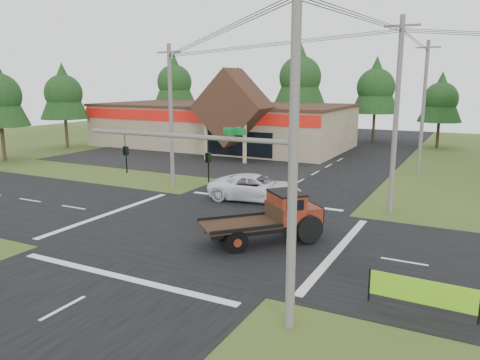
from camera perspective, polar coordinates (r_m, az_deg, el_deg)
The scene contains 19 objects.
ground at distance 25.28m, azimuth -3.75°, elevation -6.11°, with size 120.00×120.00×0.00m, color #384A1A.
road_ns at distance 25.28m, azimuth -3.75°, elevation -6.09°, with size 12.00×120.00×0.02m, color black.
road_ew at distance 25.28m, azimuth -3.75°, elevation -6.08°, with size 120.00×12.00×0.02m, color black.
parking_apron at distance 48.23m, azimuth -6.47°, elevation 2.49°, with size 28.00×14.00×0.02m, color black.
cvs_building at distance 57.73m, azimuth -2.12°, elevation 6.85°, with size 30.40×18.20×9.19m.
traffic_signal_mast at distance 15.05m, azimuth 0.42°, elevation -1.03°, with size 8.12×0.24×7.00m.
utility_pole_nr at distance 14.16m, azimuth 6.52°, elevation 3.07°, with size 2.00×0.30×11.00m.
utility_pole_nw at distance 35.22m, azimuth -8.42°, elevation 7.82°, with size 2.00×0.30×10.50m.
utility_pole_ne at distance 29.00m, azimuth 18.50°, elevation 7.50°, with size 2.00×0.30×11.50m.
utility_pole_n at distance 42.88m, azimuth 21.45°, elevation 8.30°, with size 2.00×0.30×11.20m.
tree_row_a at distance 73.97m, azimuth -8.00°, elevation 11.93°, with size 6.72×6.72×12.12m.
tree_row_b at distance 70.51m, azimuth -0.22°, elevation 10.96°, with size 5.60×5.60×10.10m.
tree_row_c at distance 65.56m, azimuth 7.34°, elevation 12.56°, with size 7.28×7.28×13.13m.
tree_row_d at distance 63.82m, azimuth 16.25°, elevation 11.01°, with size 6.16×6.16×11.11m.
tree_row_e at distance 60.79m, azimuth 23.30°, elevation 9.24°, with size 5.04×5.04×9.09m.
tree_side_w at distance 60.19m, azimuth -20.74°, elevation 10.06°, with size 5.60×5.60×10.10m.
antique_flatbed_truck at distance 23.01m, azimuth 2.91°, elevation -4.63°, with size 2.30×6.03×2.52m, color #51170B, non-canonical shape.
roadside_banner at distance 17.62m, azimuth 21.28°, elevation -12.98°, with size 3.66×0.11×1.25m, color #72C51A, non-canonical shape.
white_pickup at distance 31.31m, azimuth 1.88°, elevation -0.94°, with size 2.85×6.19×1.72m, color white.
Camera 1 is at (12.42, -20.60, 7.77)m, focal length 35.00 mm.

